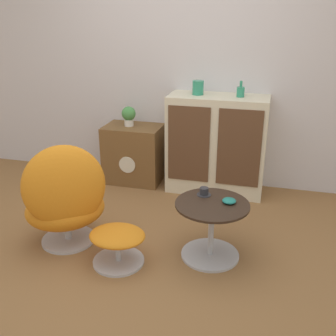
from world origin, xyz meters
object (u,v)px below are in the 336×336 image
object	(u,v)px
vase_leftmost	(198,88)
teacup	(204,192)
tv_console	(134,154)
coffee_table	(211,227)
potted_plant	(129,115)
ottoman	(118,240)
egg_chair	(65,198)
bowl	(229,201)
vase_inner_left	(241,91)
sideboard	(216,145)

from	to	relation	value
vase_leftmost	teacup	world-z (taller)	vase_leftmost
tv_console	coffee_table	size ratio (longest dim) A/B	1.14
teacup	coffee_table	bearing A→B (deg)	-55.68
potted_plant	vase_leftmost	bearing A→B (deg)	-0.42
tv_console	potted_plant	distance (m)	0.44
ottoman	potted_plant	world-z (taller)	potted_plant
egg_chair	bowl	distance (m)	1.29
tv_console	vase_inner_left	bearing A→B (deg)	-0.26
vase_inner_left	coffee_table	bearing A→B (deg)	-92.27
coffee_table	vase_inner_left	bearing A→B (deg)	87.73
ottoman	potted_plant	xyz separation A→B (m)	(-0.46, 1.53, 0.57)
tv_console	potted_plant	size ratio (longest dim) A/B	2.99
ottoman	vase_leftmost	bearing A→B (deg)	79.14
coffee_table	teacup	distance (m)	0.27
tv_console	vase_leftmost	xyz separation A→B (m)	(0.71, -0.01, 0.77)
ottoman	teacup	size ratio (longest dim) A/B	3.86
coffee_table	teacup	size ratio (longest dim) A/B	5.06
vase_leftmost	bowl	bearing A→B (deg)	-67.98
egg_chair	bowl	world-z (taller)	egg_chair
sideboard	tv_console	distance (m)	0.94
sideboard	bowl	distance (m)	1.25
vase_inner_left	teacup	xyz separation A→B (m)	(-0.14, -1.13, -0.59)
egg_chair	coffee_table	distance (m)	1.17
teacup	bowl	xyz separation A→B (m)	(0.21, -0.09, -0.01)
vase_inner_left	vase_leftmost	bearing A→B (deg)	180.00
vase_inner_left	bowl	bearing A→B (deg)	-86.73
sideboard	vase_inner_left	distance (m)	0.60
bowl	vase_inner_left	bearing A→B (deg)	93.27
egg_chair	vase_leftmost	distance (m)	1.73
vase_leftmost	potted_plant	bearing A→B (deg)	179.58
potted_plant	teacup	xyz separation A→B (m)	(1.04, -1.14, -0.27)
tv_console	coffee_table	distance (m)	1.66
teacup	tv_console	bearing A→B (deg)	131.19
egg_chair	bowl	size ratio (longest dim) A/B	8.55
vase_leftmost	vase_inner_left	distance (m)	0.42
bowl	ottoman	bearing A→B (deg)	-158.51
tv_console	ottoman	world-z (taller)	tv_console
egg_chair	vase_inner_left	world-z (taller)	vase_inner_left
vase_leftmost	vase_inner_left	xyz separation A→B (m)	(0.42, 0.00, -0.02)
sideboard	teacup	distance (m)	1.13
bowl	sideboard	bearing A→B (deg)	102.96
coffee_table	potted_plant	size ratio (longest dim) A/B	2.63
potted_plant	vase_inner_left	bearing A→B (deg)	-0.27
egg_chair	ottoman	size ratio (longest dim) A/B	2.08
ottoman	vase_inner_left	size ratio (longest dim) A/B	2.75
vase_leftmost	teacup	xyz separation A→B (m)	(0.29, -1.13, -0.60)
egg_chair	bowl	bearing A→B (deg)	7.89
vase_inner_left	egg_chair	bearing A→B (deg)	-130.80
bowl	teacup	bearing A→B (deg)	157.27
coffee_table	potted_plant	world-z (taller)	potted_plant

